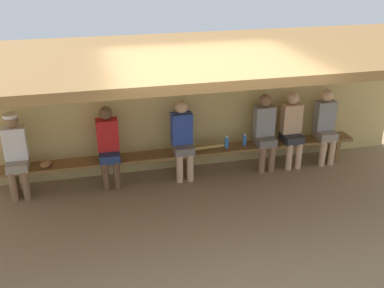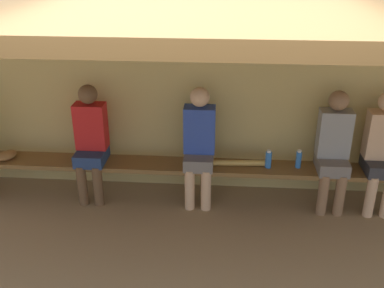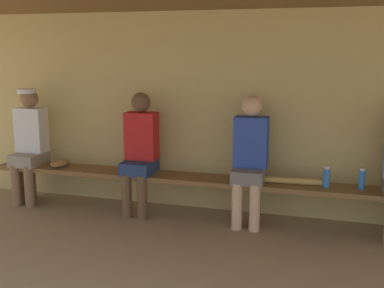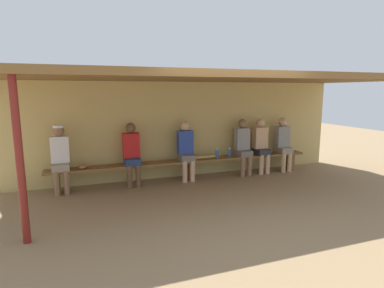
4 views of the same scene
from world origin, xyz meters
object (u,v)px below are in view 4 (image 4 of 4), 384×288
at_px(player_in_blue, 243,145).
at_px(player_middle, 186,148).
at_px(water_bottle_clear, 217,154).
at_px(baseball_bat, 200,158).
at_px(player_shirtless_tan, 60,156).
at_px(player_in_red, 283,142).
at_px(player_with_sunglasses, 132,152).
at_px(water_bottle_green, 229,152).
at_px(support_post, 20,162).
at_px(bench, 189,163).
at_px(baseball_glove_worn, 83,166).
at_px(player_near_post, 261,143).

relative_size(player_in_blue, player_middle, 1.00).
bearing_deg(water_bottle_clear, player_in_blue, 1.11).
bearing_deg(baseball_bat, player_shirtless_tan, 176.30).
relative_size(player_in_red, water_bottle_clear, 6.40).
height_order(player_with_sunglasses, water_bottle_green, player_with_sunglasses).
bearing_deg(support_post, bench, 34.84).
bearing_deg(baseball_glove_worn, baseball_bat, -70.27).
xyz_separation_m(baseball_glove_worn, baseball_bat, (2.52, 0.03, -0.01)).
distance_m(player_in_red, baseball_glove_worn, 4.78).
distance_m(support_post, player_middle, 3.64).
bearing_deg(support_post, baseball_glove_worn, 69.85).
height_order(water_bottle_clear, baseball_glove_worn, water_bottle_clear).
bearing_deg(bench, water_bottle_green, 0.89).
distance_m(player_middle, water_bottle_clear, 0.78).
relative_size(player_in_blue, water_bottle_clear, 6.40).
height_order(player_with_sunglasses, player_in_blue, same).
relative_size(player_middle, baseball_glove_worn, 5.56).
height_order(player_in_blue, water_bottle_clear, player_in_blue).
height_order(bench, player_with_sunglasses, player_with_sunglasses).
relative_size(bench, water_bottle_clear, 28.76).
bearing_deg(player_in_red, player_shirtless_tan, 179.99).
xyz_separation_m(player_with_sunglasses, player_in_red, (3.79, 0.00, 0.00)).
height_order(player_shirtless_tan, water_bottle_clear, player_shirtless_tan).
relative_size(player_with_sunglasses, water_bottle_clear, 6.40).
distance_m(player_near_post, player_middle, 1.94).
bearing_deg(player_with_sunglasses, baseball_bat, -0.11).
relative_size(support_post, water_bottle_green, 10.50).
relative_size(player_in_blue, player_shirtless_tan, 0.99).
height_order(bench, water_bottle_clear, water_bottle_clear).
relative_size(support_post, bench, 0.37).
distance_m(player_in_blue, baseball_glove_worn, 3.64).
distance_m(player_with_sunglasses, player_in_blue, 2.65).
bearing_deg(player_with_sunglasses, water_bottle_clear, -0.38).
height_order(player_in_red, water_bottle_clear, player_in_red).
height_order(water_bottle_clear, baseball_bat, water_bottle_clear).
bearing_deg(water_bottle_green, player_middle, -179.32).
xyz_separation_m(player_with_sunglasses, water_bottle_green, (2.30, 0.01, -0.17)).
relative_size(bench, baseball_bat, 6.84).
bearing_deg(support_post, player_near_post, 23.25).
bearing_deg(player_with_sunglasses, player_near_post, 0.00).
relative_size(bench, player_middle, 4.49).
bearing_deg(bench, player_in_blue, 0.13).
bearing_deg(player_near_post, player_with_sunglasses, 180.00).
xyz_separation_m(player_shirtless_tan, water_bottle_green, (3.69, 0.01, -0.19)).
relative_size(player_near_post, player_middle, 1.00).
relative_size(player_in_blue, baseball_bat, 1.52).
height_order(player_in_blue, player_near_post, same).
relative_size(support_post, player_with_sunglasses, 1.65).
bearing_deg(baseball_glove_worn, player_in_red, -70.50).
bearing_deg(water_bottle_green, player_shirtless_tan, -179.81).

